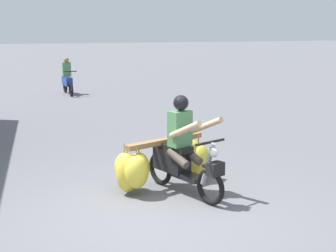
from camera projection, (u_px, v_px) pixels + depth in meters
ground_plane at (157, 216)px, 6.85m from camera, size 120.00×120.00×0.00m
motorbike_main_loaded at (170, 160)px, 7.93m from camera, size 1.84×1.97×1.58m
motorbike_distant_ahead_left at (67, 79)px, 18.35m from camera, size 0.52×1.61×1.40m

